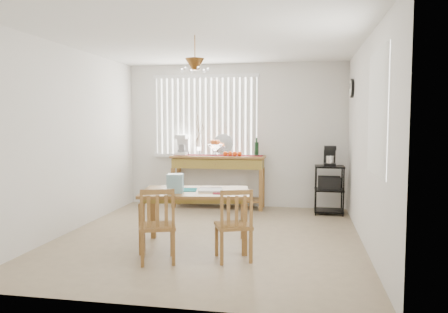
% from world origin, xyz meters
% --- Properties ---
extents(ground, '(4.00, 4.50, 0.01)m').
position_xyz_m(ground, '(0.00, 0.00, -0.01)').
color(ground, '#9D886A').
extents(room_shell, '(4.20, 4.70, 2.70)m').
position_xyz_m(room_shell, '(0.00, 0.02, 1.69)').
color(room_shell, silver).
rests_on(room_shell, ground).
extents(sideboard, '(1.68, 0.47, 0.95)m').
position_xyz_m(sideboard, '(-0.26, 1.99, 0.71)').
color(sideboard, olive).
rests_on(sideboard, ground).
extents(sideboard_items, '(1.60, 0.40, 0.72)m').
position_xyz_m(sideboard_items, '(-0.52, 2.01, 1.09)').
color(sideboard_items, maroon).
rests_on(sideboard_items, sideboard).
extents(wire_cart, '(0.48, 0.38, 0.82)m').
position_xyz_m(wire_cart, '(1.67, 1.80, 0.49)').
color(wire_cart, black).
rests_on(wire_cart, ground).
extents(cart_items, '(0.19, 0.23, 0.34)m').
position_xyz_m(cart_items, '(1.67, 1.81, 0.97)').
color(cart_items, black).
rests_on(cart_items, wire_cart).
extents(dining_table, '(1.43, 1.04, 0.70)m').
position_xyz_m(dining_table, '(-0.08, -0.45, 0.62)').
color(dining_table, olive).
rests_on(dining_table, ground).
extents(table_items, '(1.06, 0.47, 0.22)m').
position_xyz_m(table_items, '(-0.19, -0.58, 0.79)').
color(table_items, '#15767B').
rests_on(table_items, dining_table).
extents(chair_left, '(0.50, 0.50, 0.84)m').
position_xyz_m(chair_left, '(-0.34, -1.14, 0.41)').
color(chair_left, olive).
rests_on(chair_left, ground).
extents(chair_right, '(0.49, 0.49, 0.82)m').
position_xyz_m(chair_right, '(0.48, -0.92, 0.40)').
color(chair_right, olive).
rests_on(chair_right, ground).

